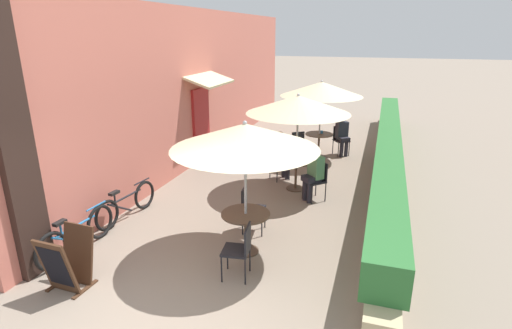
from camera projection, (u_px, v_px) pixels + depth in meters
name	position (u px, v px, depth m)	size (l,w,h in m)	color
cafe_facade_wall	(204.00, 86.00, 11.67)	(0.98, 14.76, 4.20)	#C66B5B
planter_hedge	(388.00, 152.00, 10.65)	(0.60, 13.76, 1.01)	tan
patio_table_near	(246.00, 223.00, 6.68)	(0.82, 0.82, 0.72)	brown
patio_umbrella_near	(245.00, 136.00, 6.21)	(2.37, 2.37, 2.29)	#B7B7BC
cafe_chair_near_left	(241.00, 247.00, 5.98)	(0.45, 0.45, 0.87)	black
cafe_chair_near_right	(250.00, 206.00, 7.40)	(0.45, 0.45, 0.87)	black
patio_table_mid	(296.00, 168.00, 9.42)	(0.82, 0.82, 0.72)	brown
patio_umbrella_mid	(298.00, 104.00, 8.94)	(2.37, 2.37, 2.29)	#B7B7BC
cafe_chair_mid_left	(277.00, 160.00, 10.02)	(0.57, 0.57, 0.87)	black
seated_patron_mid_left	(281.00, 153.00, 10.02)	(0.51, 0.51, 1.25)	#23232D
cafe_chair_mid_right	(317.00, 178.00, 8.83)	(0.57, 0.57, 0.87)	black
seated_patron_mid_right	(314.00, 171.00, 8.72)	(0.51, 0.51, 1.25)	#23232D
coffee_cup_mid	(300.00, 159.00, 9.31)	(0.07, 0.07, 0.09)	white
patio_table_far	(319.00, 140.00, 11.87)	(0.82, 0.82, 0.72)	brown
patio_umbrella_far	(322.00, 89.00, 11.39)	(2.37, 2.37, 2.29)	#B7B7BC
cafe_chair_far_left	(340.00, 138.00, 12.15)	(0.56, 0.56, 0.87)	black
seated_patron_far_left	(342.00, 133.00, 11.99)	(0.49, 0.51, 1.25)	#23232D
cafe_chair_far_right	(296.00, 143.00, 11.60)	(0.56, 0.56, 0.87)	black
coffee_cup_far	(322.00, 132.00, 11.83)	(0.07, 0.07, 0.09)	teal
bicycle_leaning	(77.00, 235.00, 6.73)	(0.16, 1.72, 0.72)	black
bicycle_second	(126.00, 204.00, 7.96)	(0.24, 1.70, 0.69)	black
menu_board	(68.00, 261.00, 5.77)	(0.57, 0.65, 0.89)	#422819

